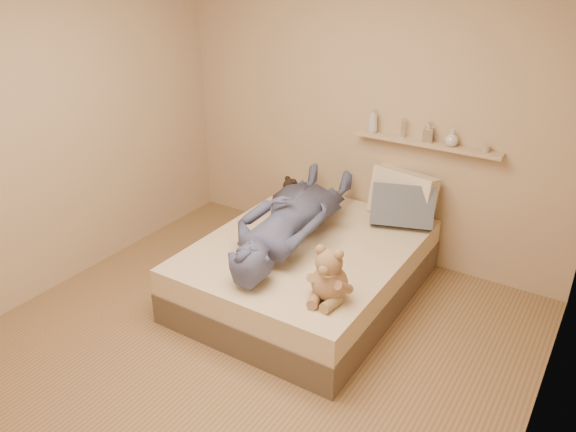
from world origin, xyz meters
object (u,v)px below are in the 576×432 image
Objects in this scene: pillow_grey at (403,206)px; person at (291,216)px; pillow_cream at (402,195)px; wall_shelf at (426,144)px; teddy_bear at (329,278)px; game_console at (254,257)px; bed at (307,269)px; dark_plush at (291,196)px.

pillow_grey is 0.95m from person.
pillow_cream is 0.47m from wall_shelf.
teddy_bear is 1.27m from pillow_grey.
game_console is 0.58m from person.
pillow_cream is at bearing 62.90° from bed.
pillow_cream reaches higher than pillow_grey.
wall_shelf reaches higher than dark_plush.
teddy_bear is at bearing -91.93° from wall_shelf.
wall_shelf is (0.98, 0.46, 0.52)m from dark_plush.
game_console is (-0.08, -0.59, 0.37)m from bed.
teddy_bear is at bearing -47.97° from dark_plush.
person is at bearing -131.84° from pillow_grey.
teddy_bear is 1.41m from pillow_cream.
teddy_bear is 1.57m from wall_shelf.
wall_shelf is (0.13, 0.08, 0.45)m from pillow_cream.
teddy_bear reaches higher than bed.
person reaches higher than teddy_bear.
teddy_bear is at bearing -49.31° from bed.
bed is at bearing 82.02° from game_console.
dark_plush is at bearing -165.17° from pillow_grey.
pillow_cream is at bearing 93.04° from teddy_bear.
pillow_cream reaches higher than dark_plush.
wall_shelf is at bearing 88.07° from teddy_bear.
teddy_bear reaches higher than dark_plush.
pillow_grey reaches higher than dark_plush.
bed is at bearing -121.18° from wall_shelf.
pillow_grey is (0.57, 1.28, 0.03)m from game_console.
pillow_cream is (0.51, 1.42, 0.06)m from game_console.
person reaches higher than bed.
bed is 0.70m from game_console.
dark_plush is 0.56× the size of pillow_cream.
pillow_cream is 0.46× the size of wall_shelf.
game_console is 0.34× the size of pillow_grey.
person is (-0.06, 0.58, 0.06)m from game_console.
pillow_cream is (0.42, 0.83, 0.43)m from bed.
wall_shelf reaches higher than game_console.
person is (0.28, -0.46, 0.07)m from dark_plush.
person reaches higher than pillow_grey.
wall_shelf is at bearing 32.25° from pillow_cream.
bed is 1.58× the size of wall_shelf.
wall_shelf reaches higher than teddy_bear.
person is (-0.57, -0.84, 0.00)m from pillow_cream.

